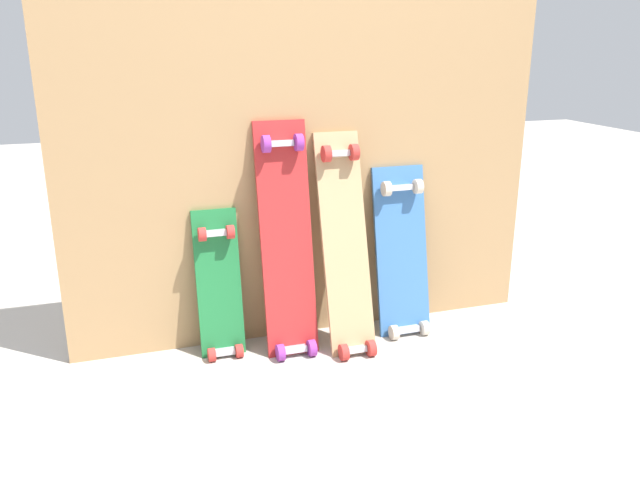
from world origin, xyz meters
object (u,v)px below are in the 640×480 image
skateboard_red (287,248)px  skateboard_natural (346,252)px  skateboard_green (220,292)px  skateboard_blue (402,259)px

skateboard_red → skateboard_natural: (0.23, -0.04, -0.03)m
skateboard_green → skateboard_blue: (0.78, -0.02, 0.06)m
skateboard_green → skateboard_natural: 0.53m
skateboard_natural → skateboard_red: bearing=169.9°
skateboard_green → skateboard_natural: size_ratio=0.70×
skateboard_green → skateboard_natural: (0.50, -0.08, 0.14)m
skateboard_green → skateboard_blue: size_ratio=0.84×
skateboard_natural → skateboard_blue: size_ratio=1.20×
skateboard_red → skateboard_blue: bearing=1.7°
skateboard_green → skateboard_blue: bearing=-1.7°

